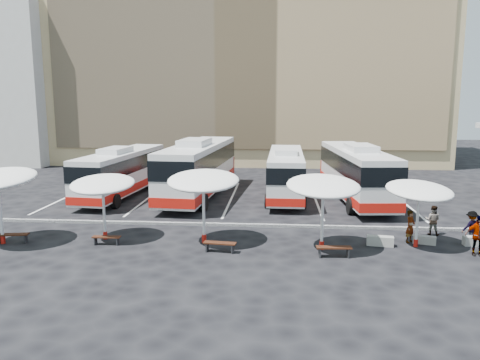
# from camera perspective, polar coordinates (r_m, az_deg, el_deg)

# --- Properties ---
(ground) EXTENTS (120.00, 120.00, 0.00)m
(ground) POSITION_cam_1_polar(r_m,az_deg,el_deg) (26.01, -2.73, -5.88)
(ground) COLOR black
(ground) RESTS_ON ground
(sandstone_building) EXTENTS (42.00, 18.25, 29.60)m
(sandstone_building) POSITION_cam_1_polar(r_m,az_deg,el_deg) (57.07, 1.31, 15.45)
(sandstone_building) COLOR tan
(sandstone_building) RESTS_ON ground
(apartment_block) EXTENTS (14.00, 14.00, 18.00)m
(apartment_block) POSITION_cam_1_polar(r_m,az_deg,el_deg) (61.38, -26.54, 10.65)
(apartment_block) COLOR beige
(apartment_block) RESTS_ON ground
(curb_divider) EXTENTS (34.00, 0.25, 0.15)m
(curb_divider) POSITION_cam_1_polar(r_m,az_deg,el_deg) (26.47, -2.59, -5.43)
(curb_divider) COLOR black
(curb_divider) RESTS_ON ground
(bay_lines) EXTENTS (24.15, 12.00, 0.01)m
(bay_lines) POSITION_cam_1_polar(r_m,az_deg,el_deg) (33.73, -1.03, -2.20)
(bay_lines) COLOR white
(bay_lines) RESTS_ON ground
(bus_0) EXTENTS (3.54, 11.75, 3.67)m
(bus_0) POSITION_cam_1_polar(r_m,az_deg,el_deg) (35.19, -14.18, 1.10)
(bus_0) COLOR silver
(bus_0) RESTS_ON ground
(bus_1) EXTENTS (3.98, 13.73, 4.30)m
(bus_1) POSITION_cam_1_polar(r_m,az_deg,el_deg) (34.11, -5.02, 1.63)
(bus_1) COLOR silver
(bus_1) RESTS_ON ground
(bus_2) EXTENTS (2.83, 11.47, 3.63)m
(bus_2) POSITION_cam_1_polar(r_m,az_deg,el_deg) (34.07, 5.60, 1.03)
(bus_2) COLOR silver
(bus_2) RESTS_ON ground
(bus_3) EXTENTS (3.76, 12.88, 4.03)m
(bus_3) POSITION_cam_1_polar(r_m,az_deg,el_deg) (33.71, 13.94, 1.04)
(bus_3) COLOR silver
(bus_3) RESTS_ON ground
(sunshade_1) EXTENTS (3.31, 3.35, 3.34)m
(sunshade_1) POSITION_cam_1_polar(r_m,az_deg,el_deg) (24.37, -16.40, -0.51)
(sunshade_1) COLOR silver
(sunshade_1) RESTS_ON ground
(sunshade_2) EXTENTS (3.62, 3.67, 3.67)m
(sunshade_2) POSITION_cam_1_polar(r_m,az_deg,el_deg) (22.79, -4.50, -0.10)
(sunshade_2) COLOR silver
(sunshade_2) RESTS_ON ground
(sunshade_3) EXTENTS (3.97, 4.00, 3.60)m
(sunshade_3) POSITION_cam_1_polar(r_m,az_deg,el_deg) (22.02, 10.12, -0.75)
(sunshade_3) COLOR silver
(sunshade_3) RESTS_ON ground
(sunshade_4) EXTENTS (3.90, 3.93, 3.25)m
(sunshade_4) POSITION_cam_1_polar(r_m,az_deg,el_deg) (23.70, 21.01, -1.22)
(sunshade_4) COLOR silver
(sunshade_4) RESTS_ON ground
(wood_bench_0) EXTENTS (1.55, 0.66, 0.46)m
(wood_bench_0) POSITION_cam_1_polar(r_m,az_deg,el_deg) (25.89, -25.95, -6.15)
(wood_bench_0) COLOR black
(wood_bench_0) RESTS_ON ground
(wood_bench_1) EXTENTS (1.38, 0.41, 0.42)m
(wood_bench_1) POSITION_cam_1_polar(r_m,az_deg,el_deg) (23.95, -15.96, -6.85)
(wood_bench_1) COLOR black
(wood_bench_1) RESTS_ON ground
(wood_bench_2) EXTENTS (1.57, 0.59, 0.47)m
(wood_bench_2) POSITION_cam_1_polar(r_m,az_deg,el_deg) (21.97, -2.48, -7.88)
(wood_bench_2) COLOR black
(wood_bench_2) RESTS_ON ground
(wood_bench_3) EXTENTS (1.60, 0.51, 0.48)m
(wood_bench_3) POSITION_cam_1_polar(r_m,az_deg,el_deg) (21.70, 11.37, -8.26)
(wood_bench_3) COLOR black
(wood_bench_3) RESTS_ON ground
(conc_bench_0) EXTENTS (1.31, 0.62, 0.47)m
(conc_bench_0) POSITION_cam_1_polar(r_m,az_deg,el_deg) (23.92, 16.71, -7.12)
(conc_bench_0) COLOR gray
(conc_bench_0) RESTS_ON ground
(conc_bench_1) EXTENTS (1.13, 0.66, 0.40)m
(conc_bench_1) POSITION_cam_1_polar(r_m,az_deg,el_deg) (24.90, 21.55, -6.81)
(conc_bench_1) COLOR gray
(conc_bench_1) RESTS_ON ground
(conc_bench_2) EXTENTS (1.24, 0.46, 0.46)m
(conc_bench_2) POSITION_cam_1_polar(r_m,az_deg,el_deg) (25.67, 26.87, -6.65)
(conc_bench_2) COLOR gray
(conc_bench_2) RESTS_ON ground
(passenger_0) EXTENTS (0.69, 0.69, 1.62)m
(passenger_0) POSITION_cam_1_polar(r_m,az_deg,el_deg) (24.79, 20.07, -5.34)
(passenger_0) COLOR black
(passenger_0) RESTS_ON ground
(passenger_1) EXTENTS (0.94, 0.86, 1.57)m
(passenger_1) POSITION_cam_1_polar(r_m,az_deg,el_deg) (26.53, 22.48, -4.57)
(passenger_1) COLOR black
(passenger_1) RESTS_ON ground
(passenger_2) EXTENTS (1.14, 0.61, 1.85)m
(passenger_2) POSITION_cam_1_polar(r_m,az_deg,el_deg) (23.93, 27.01, -6.07)
(passenger_2) COLOR black
(passenger_2) RESTS_ON ground
(passenger_3) EXTENTS (1.16, 0.89, 1.58)m
(passenger_3) POSITION_cam_1_polar(r_m,az_deg,el_deg) (26.03, 26.36, -5.11)
(passenger_3) COLOR black
(passenger_3) RESTS_ON ground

